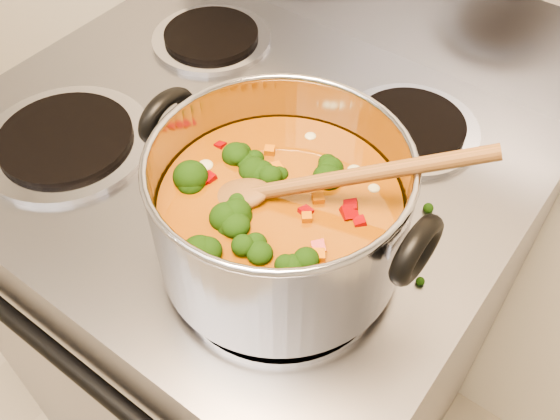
% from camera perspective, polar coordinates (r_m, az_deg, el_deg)
% --- Properties ---
extents(electric_range, '(0.76, 0.69, 1.08)m').
position_cam_1_polar(electric_range, '(1.22, -2.56, -9.15)').
color(electric_range, gray).
rests_on(electric_range, ground).
extents(stockpot, '(0.32, 0.27, 0.16)m').
position_cam_1_polar(stockpot, '(0.66, -0.02, -0.26)').
color(stockpot, '#96969D').
rests_on(stockpot, electric_range).
extents(wooden_spoon, '(0.26, 0.18, 0.11)m').
position_cam_1_polar(wooden_spoon, '(0.62, 1.70, 2.24)').
color(wooden_spoon, brown).
rests_on(wooden_spoon, stockpot).
extents(cooktop_crumbs, '(0.04, 0.19, 0.01)m').
position_cam_1_polar(cooktop_crumbs, '(0.79, -9.66, 1.06)').
color(cooktop_crumbs, black).
rests_on(cooktop_crumbs, electric_range).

